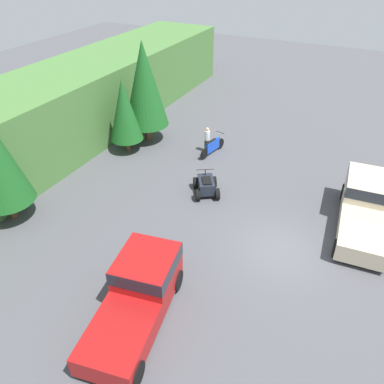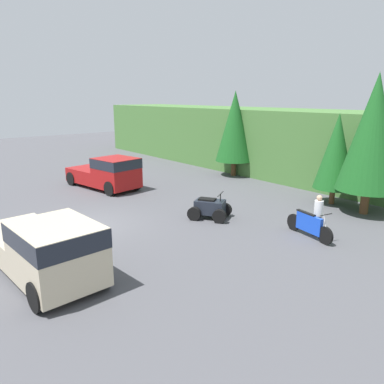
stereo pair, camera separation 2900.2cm
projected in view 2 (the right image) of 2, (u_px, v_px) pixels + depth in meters
name	position (u px, v px, depth m)	size (l,w,h in m)	color
ground_plane	(87.00, 225.00, 16.55)	(80.00, 80.00, 0.00)	#4C4C51
hillside_backdrop	(305.00, 145.00, 25.74)	(44.00, 6.00, 4.63)	#477538
tree_left	(235.00, 126.00, 26.13)	(2.61, 2.61, 5.94)	brown
tree_mid_left	(336.00, 151.00, 19.23)	(2.09, 2.09, 4.75)	brown
tree_mid_right	(373.00, 133.00, 17.29)	(2.92, 2.92, 6.63)	brown
pickup_truck_red	(108.00, 172.00, 22.82)	(5.42, 2.99, 2.00)	maroon
pickup_truck_second	(45.00, 247.00, 11.56)	(5.99, 2.58, 2.00)	beige
dirt_bike	(309.00, 225.00, 15.10)	(2.44, 0.77, 1.20)	black
quad_atv	(210.00, 208.00, 17.43)	(2.23, 2.05, 1.24)	black
rider_person	(318.00, 214.00, 15.20)	(0.37, 0.38, 1.70)	brown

